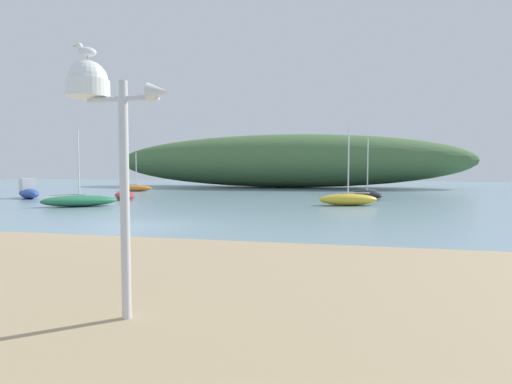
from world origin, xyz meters
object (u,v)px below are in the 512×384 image
at_px(sailboat_centre_water, 79,201).
at_px(sailboat_west_reach, 125,195).
at_px(sailboat_mid_channel, 348,199).
at_px(motorboat_east_reach, 29,191).
at_px(seagull_on_radar, 86,51).
at_px(sailboat_near_shore, 367,194).
at_px(sailboat_off_point, 136,188).
at_px(mast_structure, 100,105).

height_order(sailboat_centre_water, sailboat_west_reach, sailboat_centre_water).
xyz_separation_m(sailboat_centre_water, sailboat_west_reach, (-0.54, 5.71, -0.05)).
xyz_separation_m(sailboat_mid_channel, motorboat_east_reach, (-22.50, 0.74, 0.16)).
relative_size(seagull_on_radar, sailboat_west_reach, 0.07).
relative_size(sailboat_mid_channel, sailboat_near_shore, 1.02).
bearing_deg(sailboat_mid_channel, seagull_on_radar, -99.40).
bearing_deg(sailboat_centre_water, sailboat_west_reach, 95.39).
xyz_separation_m(seagull_on_radar, sailboat_mid_channel, (3.27, 19.74, -3.28)).
height_order(seagull_on_radar, motorboat_east_reach, seagull_on_radar).
bearing_deg(seagull_on_radar, sailboat_off_point, 118.04).
distance_m(sailboat_mid_channel, motorboat_east_reach, 22.52).
relative_size(sailboat_mid_channel, sailboat_west_reach, 1.12).
relative_size(mast_structure, motorboat_east_reach, 0.97).
xyz_separation_m(seagull_on_radar, sailboat_west_reach, (-12.14, 21.42, -3.37)).
bearing_deg(sailboat_near_shore, sailboat_off_point, 167.66).
bearing_deg(mast_structure, sailboat_centre_water, 126.86).
bearing_deg(seagull_on_radar, sailboat_mid_channel, 80.60).
relative_size(mast_structure, sailboat_centre_water, 0.76).
height_order(sailboat_off_point, sailboat_centre_water, sailboat_centre_water).
bearing_deg(sailboat_centre_water, sailboat_mid_channel, 15.19).
distance_m(sailboat_off_point, sailboat_mid_channel, 22.42).
xyz_separation_m(motorboat_east_reach, sailboat_centre_water, (7.64, -4.78, -0.20)).
height_order(sailboat_off_point, sailboat_mid_channel, sailboat_mid_channel).
height_order(sailboat_near_shore, sailboat_west_reach, sailboat_near_shore).
bearing_deg(mast_structure, sailboat_off_point, 118.29).
xyz_separation_m(seagull_on_radar, motorboat_east_reach, (-19.23, 20.49, -3.12)).
bearing_deg(seagull_on_radar, sailboat_centre_water, 126.44).
relative_size(mast_structure, sailboat_off_point, 0.90).
xyz_separation_m(mast_structure, motorboat_east_reach, (-19.41, 20.48, -2.43)).
height_order(seagull_on_radar, sailboat_off_point, seagull_on_radar).
xyz_separation_m(mast_structure, sailboat_west_reach, (-12.31, 21.41, -2.68)).
xyz_separation_m(sailboat_mid_channel, sailboat_near_shore, (1.35, 6.32, -0.07)).
bearing_deg(seagull_on_radar, sailboat_near_shore, 79.95).
distance_m(sailboat_mid_channel, sailboat_west_reach, 15.50).
bearing_deg(sailboat_off_point, seagull_on_radar, -61.96).
relative_size(sailboat_mid_channel, motorboat_east_reach, 1.32).
xyz_separation_m(mast_structure, sailboat_off_point, (-16.49, 30.64, -2.65)).
xyz_separation_m(mast_structure, seagull_on_radar, (-0.17, -0.01, 0.69)).
distance_m(motorboat_east_reach, sailboat_centre_water, 9.01).
distance_m(mast_structure, sailboat_mid_channel, 20.14).
relative_size(sailboat_off_point, motorboat_east_reach, 1.08).
distance_m(seagull_on_radar, sailboat_near_shore, 26.68).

